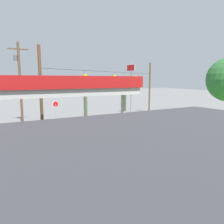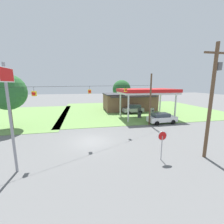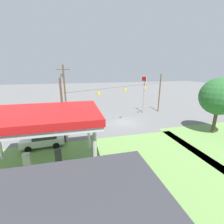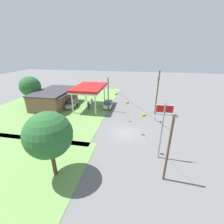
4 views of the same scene
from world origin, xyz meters
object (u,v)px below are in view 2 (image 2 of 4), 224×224
at_px(gas_station_store, 129,101).
at_px(tree_behind_station, 122,89).
at_px(fuel_pump_near, 139,113).
at_px(utility_pole_main, 212,96).
at_px(stop_sign_roadside, 162,139).
at_px(car_at_pumps_rear, 133,109).
at_px(tree_west_verge, 7,92).
at_px(gas_station_canopy, 147,92).
at_px(car_at_pumps_front, 162,118).
at_px(fuel_pump_far, 152,113).
at_px(stop_sign_overhead, 9,99).

xyz_separation_m(gas_station_store, tree_behind_station, (-0.30, 6.05, 2.77)).
bearing_deg(fuel_pump_near, utility_pole_main, -90.18).
bearing_deg(stop_sign_roadside, gas_station_store, -101.52).
bearing_deg(car_at_pumps_rear, tree_west_verge, 14.20).
relative_size(gas_station_canopy, stop_sign_roadside, 3.99).
distance_m(gas_station_store, utility_pole_main, 24.82).
xyz_separation_m(car_at_pumps_front, tree_behind_station, (-1.41, 19.63, 3.89)).
bearing_deg(utility_pole_main, gas_station_canopy, 85.06).
distance_m(gas_station_canopy, gas_station_store, 9.57).
relative_size(gas_station_store, tree_behind_station, 1.66).
bearing_deg(tree_behind_station, car_at_pumps_rear, -91.12).
relative_size(car_at_pumps_front, tree_west_verge, 0.62).
height_order(gas_station_store, fuel_pump_far, gas_station_store).
distance_m(fuel_pump_far, car_at_pumps_rear, 4.96).
height_order(gas_station_store, utility_pole_main, utility_pole_main).
relative_size(stop_sign_roadside, tree_behind_station, 0.34).
bearing_deg(car_at_pumps_rear, tree_behind_station, -96.36).
bearing_deg(car_at_pumps_rear, fuel_pump_far, 110.89).
bearing_deg(car_at_pumps_front, tree_west_verge, 172.64).
bearing_deg(car_at_pumps_rear, stop_sign_overhead, 45.67).
bearing_deg(car_at_pumps_rear, utility_pole_main, 83.49).
height_order(fuel_pump_far, utility_pole_main, utility_pole_main).
bearing_deg(car_at_pumps_front, car_at_pumps_rear, 97.05).
height_order(car_at_pumps_rear, utility_pole_main, utility_pole_main).
relative_size(gas_station_store, stop_sign_roadside, 4.85).
relative_size(gas_station_canopy, fuel_pump_near, 5.70).
relative_size(gas_station_canopy, gas_station_store, 0.82).
height_order(car_at_pumps_front, stop_sign_roadside, stop_sign_roadside).
xyz_separation_m(utility_pole_main, tree_west_verge, (-20.25, 12.60, -0.11)).
distance_m(gas_station_store, car_at_pumps_rear, 4.82).
xyz_separation_m(gas_station_canopy, fuel_pump_far, (1.29, -0.00, -4.01)).
distance_m(fuel_pump_near, tree_west_verge, 20.95).
height_order(gas_station_canopy, fuel_pump_near, gas_station_canopy).
height_order(utility_pole_main, tree_west_verge, utility_pole_main).
bearing_deg(fuel_pump_far, gas_station_canopy, 179.94).
bearing_deg(tree_behind_station, stop_sign_overhead, -117.81).
bearing_deg(fuel_pump_far, utility_pole_main, -99.64).
xyz_separation_m(car_at_pumps_front, utility_pole_main, (-2.07, -11.01, 4.40)).
distance_m(fuel_pump_far, stop_sign_roadside, 16.59).
height_order(fuel_pump_far, car_at_pumps_rear, car_at_pumps_rear).
bearing_deg(stop_sign_roadside, tree_west_verge, -37.17).
height_order(car_at_pumps_rear, tree_west_verge, tree_west_verge).
height_order(fuel_pump_far, stop_sign_overhead, stop_sign_overhead).
height_order(gas_station_canopy, fuel_pump_far, gas_station_canopy).
height_order(car_at_pumps_front, tree_west_verge, tree_west_verge).
bearing_deg(stop_sign_roadside, gas_station_canopy, -109.40).
bearing_deg(utility_pole_main, tree_west_verge, 148.12).
bearing_deg(fuel_pump_far, stop_sign_overhead, -140.36).
distance_m(gas_station_canopy, tree_west_verge, 21.78).
bearing_deg(fuel_pump_near, stop_sign_overhead, -135.89).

